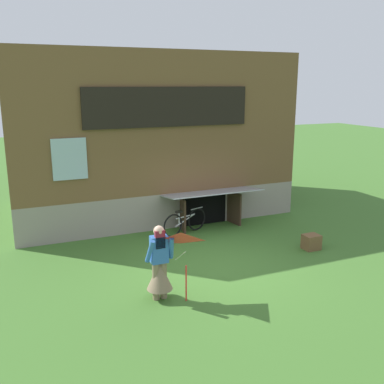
{
  "coord_description": "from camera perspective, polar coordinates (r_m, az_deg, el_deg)",
  "views": [
    {
      "loc": [
        -4.33,
        -8.81,
        4.22
      ],
      "look_at": [
        -0.23,
        0.77,
        1.65
      ],
      "focal_mm": 41.18,
      "sensor_mm": 36.0,
      "label": 1
    }
  ],
  "objects": [
    {
      "name": "ground_plane",
      "position": [
        10.69,
        2.8,
        -9.43
      ],
      "size": [
        60.0,
        60.0,
        0.0
      ],
      "primitive_type": "plane",
      "color": "#3D6B28"
    },
    {
      "name": "wooden_crate",
      "position": [
        11.99,
        15.19,
        -6.27
      ],
      "size": [
        0.42,
        0.36,
        0.39
      ],
      "primitive_type": "cube",
      "color": "brown",
      "rests_on": "ground_plane"
    },
    {
      "name": "kite",
      "position": [
        8.34,
        -1.41,
        -7.56
      ],
      "size": [
        0.89,
        0.93,
        1.41
      ],
      "color": "red",
      "rests_on": "ground_plane"
    },
    {
      "name": "person",
      "position": [
        8.89,
        -4.23,
        -9.87
      ],
      "size": [
        0.61,
        0.52,
        1.54
      ],
      "rotation": [
        0.0,
        0.0,
        -0.25
      ],
      "color": "#7F6B51",
      "rests_on": "ground_plane"
    },
    {
      "name": "log_house",
      "position": [
        15.25,
        -6.6,
        7.58
      ],
      "size": [
        8.67,
        6.57,
        5.16
      ],
      "color": "gray",
      "rests_on": "ground_plane"
    },
    {
      "name": "bicycle_silver",
      "position": [
        12.7,
        -0.91,
        -3.88
      ],
      "size": [
        1.52,
        0.55,
        0.72
      ],
      "rotation": [
        0.0,
        0.0,
        0.33
      ],
      "color": "black",
      "rests_on": "ground_plane"
    }
  ]
}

